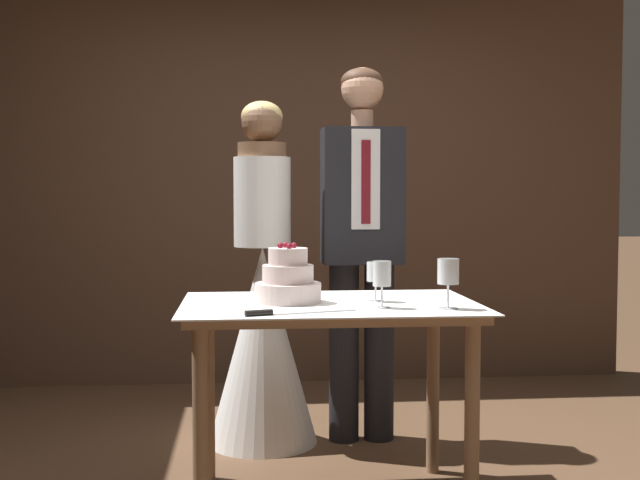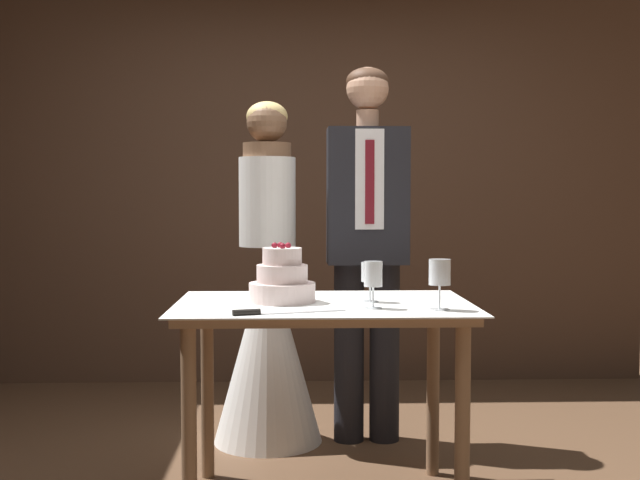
{
  "view_description": "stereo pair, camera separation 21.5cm",
  "coord_description": "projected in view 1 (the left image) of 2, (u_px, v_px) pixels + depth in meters",
  "views": [
    {
      "loc": [
        -0.31,
        -3.19,
        1.23
      ],
      "look_at": [
        0.02,
        0.35,
        1.03
      ],
      "focal_mm": 45.0,
      "sensor_mm": 36.0,
      "label": 1
    },
    {
      "loc": [
        -0.09,
        -3.2,
        1.23
      ],
      "look_at": [
        0.02,
        0.35,
        1.03
      ],
      "focal_mm": 45.0,
      "sensor_mm": 36.0,
      "label": 2
    }
  ],
  "objects": [
    {
      "name": "cake_knife",
      "position": [
        280.0,
        313.0,
        2.85
      ],
      "size": [
        0.41,
        0.14,
        0.02
      ],
      "rotation": [
        0.0,
        0.0,
        0.28
      ],
      "color": "silver",
      "rests_on": "cake_table"
    },
    {
      "name": "groom",
      "position": [
        362.0,
        234.0,
        3.99
      ],
      "size": [
        0.4,
        0.25,
        1.86
      ],
      "color": "black",
      "rests_on": "ground_plane"
    },
    {
      "name": "bride",
      "position": [
        263.0,
        319.0,
        3.97
      ],
      "size": [
        0.54,
        0.54,
        1.69
      ],
      "color": "white",
      "rests_on": "ground_plane"
    },
    {
      "name": "tiered_cake",
      "position": [
        288.0,
        281.0,
        3.18
      ],
      "size": [
        0.26,
        0.26,
        0.24
      ],
      "color": "beige",
      "rests_on": "cake_table"
    },
    {
      "name": "wine_glass_middle",
      "position": [
        448.0,
        274.0,
        2.99
      ],
      "size": [
        0.08,
        0.08,
        0.19
      ],
      "color": "silver",
      "rests_on": "cake_table"
    },
    {
      "name": "wine_glass_near",
      "position": [
        382.0,
        275.0,
        3.02
      ],
      "size": [
        0.07,
        0.07,
        0.18
      ],
      "color": "silver",
      "rests_on": "cake_table"
    },
    {
      "name": "wall_back",
      "position": [
        292.0,
        173.0,
        5.29
      ],
      "size": [
        4.46,
        0.12,
        2.75
      ],
      "primitive_type": "cube",
      "color": "#513828",
      "rests_on": "ground_plane"
    },
    {
      "name": "cake_table",
      "position": [
        329.0,
        330.0,
        3.18
      ],
      "size": [
        1.17,
        0.79,
        0.81
      ],
      "color": "#8E6B4C",
      "rests_on": "ground_plane"
    },
    {
      "name": "wine_glass_far",
      "position": [
        376.0,
        273.0,
        3.2
      ],
      "size": [
        0.07,
        0.07,
        0.16
      ],
      "color": "silver",
      "rests_on": "cake_table"
    }
  ]
}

